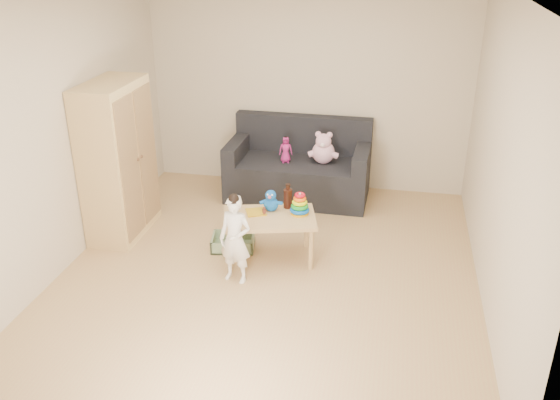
% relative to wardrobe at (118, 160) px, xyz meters
% --- Properties ---
extents(room, '(4.50, 4.50, 4.50)m').
position_rel_wardrobe_xyz_m(room, '(1.76, -0.49, 0.46)').
color(room, tan).
rests_on(room, ground).
extents(wardrobe, '(0.47, 0.93, 1.68)m').
position_rel_wardrobe_xyz_m(wardrobe, '(0.00, 0.00, 0.00)').
color(wardrobe, '#EDCB82').
rests_on(wardrobe, ground).
extents(sofa, '(1.74, 0.89, 0.48)m').
position_rel_wardrobe_xyz_m(sofa, '(1.73, 1.30, -0.60)').
color(sofa, black).
rests_on(sofa, ground).
extents(play_table, '(1.03, 0.79, 0.48)m').
position_rel_wardrobe_xyz_m(play_table, '(1.71, -0.28, -0.60)').
color(play_table, tan).
rests_on(play_table, ground).
extents(storage_bin, '(0.49, 0.40, 0.13)m').
position_rel_wardrobe_xyz_m(storage_bin, '(1.28, -0.14, -0.77)').
color(storage_bin, gray).
rests_on(storage_bin, ground).
extents(toddler, '(0.35, 0.27, 0.85)m').
position_rel_wardrobe_xyz_m(toddler, '(1.48, -0.74, -0.41)').
color(toddler, white).
rests_on(toddler, ground).
extents(pink_bear, '(0.34, 0.31, 0.33)m').
position_rel_wardrobe_xyz_m(pink_bear, '(2.03, 1.28, -0.19)').
color(pink_bear, '#FFBBDE').
rests_on(pink_bear, sofa).
extents(doll, '(0.18, 0.14, 0.31)m').
position_rel_wardrobe_xyz_m(doll, '(1.58, 1.22, -0.20)').
color(doll, '#BB237E').
rests_on(doll, sofa).
extents(ring_stacker, '(0.20, 0.20, 0.23)m').
position_rel_wardrobe_xyz_m(ring_stacker, '(1.99, -0.16, -0.27)').
color(ring_stacker, '#E1A00B').
rests_on(ring_stacker, play_table).
extents(brown_bottle, '(0.09, 0.09, 0.26)m').
position_rel_wardrobe_xyz_m(brown_bottle, '(1.85, -0.04, -0.25)').
color(brown_bottle, black).
rests_on(brown_bottle, play_table).
extents(blue_plush, '(0.24, 0.23, 0.23)m').
position_rel_wardrobe_xyz_m(blue_plush, '(1.69, -0.14, -0.25)').
color(blue_plush, blue).
rests_on(blue_plush, play_table).
extents(wooden_figure, '(0.05, 0.05, 0.10)m').
position_rel_wardrobe_xyz_m(wooden_figure, '(1.65, -0.27, -0.31)').
color(wooden_figure, '#5D2A1C').
rests_on(wooden_figure, play_table).
extents(yellow_book, '(0.25, 0.25, 0.01)m').
position_rel_wardrobe_xyz_m(yellow_book, '(1.56, -0.23, -0.35)').
color(yellow_book, gold).
rests_on(yellow_book, play_table).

